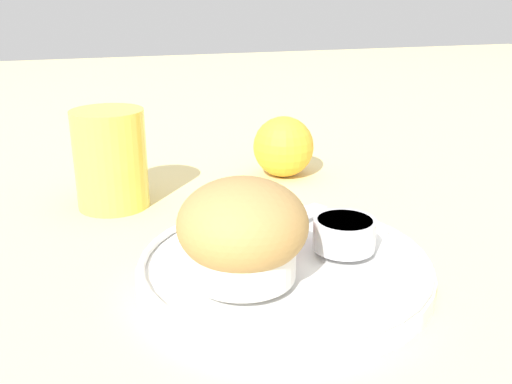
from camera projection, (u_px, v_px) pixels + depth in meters
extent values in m
plane|color=beige|center=(256.00, 267.00, 0.46)|extent=(3.00, 3.00, 0.00)
cylinder|color=white|center=(284.00, 271.00, 0.44)|extent=(0.23, 0.23, 0.01)
torus|color=white|center=(284.00, 259.00, 0.44)|extent=(0.22, 0.22, 0.01)
cylinder|color=silver|center=(243.00, 256.00, 0.40)|extent=(0.07, 0.07, 0.03)
ellipsoid|color=#A87F47|center=(243.00, 224.00, 0.39)|extent=(0.09, 0.09, 0.06)
cylinder|color=silver|center=(344.00, 234.00, 0.45)|extent=(0.05, 0.05, 0.02)
cylinder|color=white|center=(345.00, 222.00, 0.44)|extent=(0.04, 0.04, 0.00)
sphere|color=#B7192D|center=(278.00, 228.00, 0.47)|extent=(0.02, 0.02, 0.02)
sphere|color=#B7192D|center=(295.00, 226.00, 0.47)|extent=(0.02, 0.02, 0.02)
cube|color=silver|center=(266.00, 231.00, 0.47)|extent=(0.14, 0.09, 0.00)
sphere|color=#F4A82D|center=(283.00, 147.00, 0.67)|extent=(0.07, 0.07, 0.07)
cylinder|color=#EAD14C|center=(111.00, 159.00, 0.57)|extent=(0.07, 0.07, 0.10)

